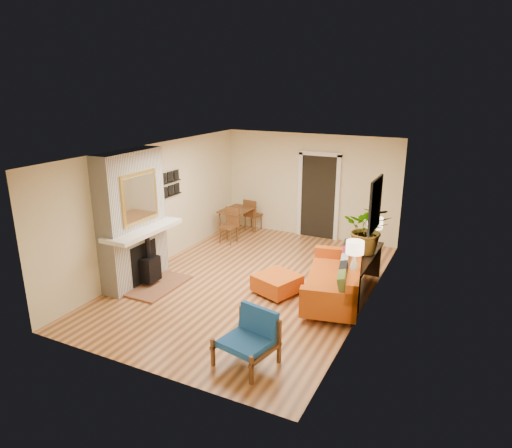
{
  "coord_description": "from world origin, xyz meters",
  "views": [
    {
      "loc": [
        3.76,
        -7.39,
        3.79
      ],
      "look_at": [
        0.0,
        0.2,
        1.15
      ],
      "focal_mm": 32.0,
      "sensor_mm": 36.0,
      "label": 1
    }
  ],
  "objects_px": {
    "blue_chair": "(251,335)",
    "houseplant": "(368,229)",
    "sofa": "(338,280)",
    "ottoman": "(277,283)",
    "dining_table": "(239,215)",
    "lamp_near": "(355,252)",
    "lamp_far": "(375,227)",
    "console_table": "(364,264)"
  },
  "relations": [
    {
      "from": "blue_chair",
      "to": "ottoman",
      "type": "bearing_deg",
      "value": 104.18
    },
    {
      "from": "dining_table",
      "to": "blue_chair",
      "type": "bearing_deg",
      "value": -59.98
    },
    {
      "from": "lamp_near",
      "to": "sofa",
      "type": "bearing_deg",
      "value": 137.59
    },
    {
      "from": "sofa",
      "to": "ottoman",
      "type": "height_order",
      "value": "sofa"
    },
    {
      "from": "houseplant",
      "to": "sofa",
      "type": "bearing_deg",
      "value": -116.49
    },
    {
      "from": "lamp_near",
      "to": "houseplant",
      "type": "distance_m",
      "value": 0.97
    },
    {
      "from": "blue_chair",
      "to": "console_table",
      "type": "bearing_deg",
      "value": 73.26
    },
    {
      "from": "console_table",
      "to": "houseplant",
      "type": "xyz_separation_m",
      "value": [
        -0.01,
        0.19,
        0.62
      ]
    },
    {
      "from": "ottoman",
      "to": "houseplant",
      "type": "xyz_separation_m",
      "value": [
        1.41,
        0.95,
        0.99
      ]
    },
    {
      "from": "sofa",
      "to": "dining_table",
      "type": "distance_m",
      "value": 4.08
    },
    {
      "from": "blue_chair",
      "to": "lamp_near",
      "type": "bearing_deg",
      "value": 67.72
    },
    {
      "from": "blue_chair",
      "to": "console_table",
      "type": "height_order",
      "value": "blue_chair"
    },
    {
      "from": "lamp_far",
      "to": "dining_table",
      "type": "bearing_deg",
      "value": 162.82
    },
    {
      "from": "ottoman",
      "to": "console_table",
      "type": "distance_m",
      "value": 1.65
    },
    {
      "from": "dining_table",
      "to": "console_table",
      "type": "bearing_deg",
      "value": -27.48
    },
    {
      "from": "houseplant",
      "to": "blue_chair",
      "type": "bearing_deg",
      "value": -105.59
    },
    {
      "from": "ottoman",
      "to": "lamp_far",
      "type": "height_order",
      "value": "lamp_far"
    },
    {
      "from": "sofa",
      "to": "console_table",
      "type": "distance_m",
      "value": 0.61
    },
    {
      "from": "ottoman",
      "to": "sofa",
      "type": "bearing_deg",
      "value": 15.23
    },
    {
      "from": "sofa",
      "to": "ottoman",
      "type": "bearing_deg",
      "value": -164.77
    },
    {
      "from": "lamp_near",
      "to": "lamp_far",
      "type": "relative_size",
      "value": 1.0
    },
    {
      "from": "console_table",
      "to": "ottoman",
      "type": "bearing_deg",
      "value": -151.79
    },
    {
      "from": "sofa",
      "to": "lamp_near",
      "type": "height_order",
      "value": "lamp_near"
    },
    {
      "from": "ottoman",
      "to": "lamp_near",
      "type": "height_order",
      "value": "lamp_near"
    },
    {
      "from": "lamp_near",
      "to": "lamp_far",
      "type": "height_order",
      "value": "same"
    },
    {
      "from": "sofa",
      "to": "lamp_near",
      "type": "distance_m",
      "value": 0.83
    },
    {
      "from": "sofa",
      "to": "dining_table",
      "type": "relative_size",
      "value": 1.44
    },
    {
      "from": "sofa",
      "to": "lamp_far",
      "type": "xyz_separation_m",
      "value": [
        0.34,
        1.24,
        0.69
      ]
    },
    {
      "from": "console_table",
      "to": "lamp_near",
      "type": "height_order",
      "value": "lamp_near"
    },
    {
      "from": "ottoman",
      "to": "houseplant",
      "type": "relative_size",
      "value": 0.98
    },
    {
      "from": "lamp_far",
      "to": "houseplant",
      "type": "distance_m",
      "value": 0.59
    },
    {
      "from": "lamp_near",
      "to": "houseplant",
      "type": "xyz_separation_m",
      "value": [
        -0.01,
        0.96,
        0.13
      ]
    },
    {
      "from": "sofa",
      "to": "ottoman",
      "type": "relative_size",
      "value": 2.51
    },
    {
      "from": "sofa",
      "to": "console_table",
      "type": "xyz_separation_m",
      "value": [
        0.34,
        0.47,
        0.2
      ]
    },
    {
      "from": "console_table",
      "to": "lamp_far",
      "type": "bearing_deg",
      "value": 90.0
    },
    {
      "from": "dining_table",
      "to": "console_table",
      "type": "height_order",
      "value": "dining_table"
    },
    {
      "from": "dining_table",
      "to": "lamp_far",
      "type": "height_order",
      "value": "lamp_far"
    },
    {
      "from": "dining_table",
      "to": "lamp_near",
      "type": "bearing_deg",
      "value": -36.21
    },
    {
      "from": "sofa",
      "to": "blue_chair",
      "type": "bearing_deg",
      "value": -102.41
    },
    {
      "from": "blue_chair",
      "to": "houseplant",
      "type": "bearing_deg",
      "value": 74.41
    },
    {
      "from": "sofa",
      "to": "blue_chair",
      "type": "height_order",
      "value": "sofa"
    },
    {
      "from": "dining_table",
      "to": "lamp_near",
      "type": "height_order",
      "value": "lamp_near"
    }
  ]
}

